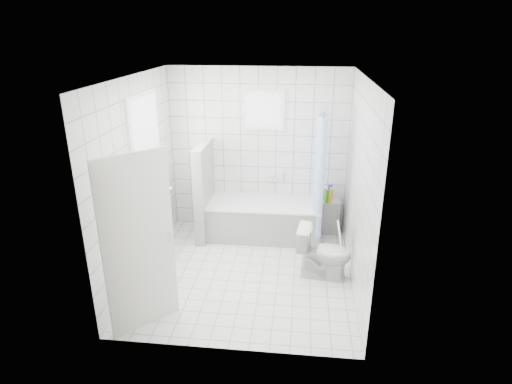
# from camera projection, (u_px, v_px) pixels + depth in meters

# --- Properties ---
(ground) EXTENTS (3.00, 3.00, 0.00)m
(ground) POSITION_uv_depth(u_px,v_px,m) (247.00, 272.00, 5.85)
(ground) COLOR white
(ground) RESTS_ON ground
(ceiling) EXTENTS (3.00, 3.00, 0.00)m
(ceiling) POSITION_uv_depth(u_px,v_px,m) (245.00, 77.00, 4.91)
(ceiling) COLOR white
(ceiling) RESTS_ON ground
(wall_back) EXTENTS (2.80, 0.02, 2.60)m
(wall_back) POSITION_uv_depth(u_px,v_px,m) (258.00, 151.00, 6.77)
(wall_back) COLOR white
(wall_back) RESTS_ON ground
(wall_front) EXTENTS (2.80, 0.02, 2.60)m
(wall_front) POSITION_uv_depth(u_px,v_px,m) (225.00, 238.00, 3.99)
(wall_front) COLOR white
(wall_front) RESTS_ON ground
(wall_left) EXTENTS (0.02, 3.00, 2.60)m
(wall_left) POSITION_uv_depth(u_px,v_px,m) (138.00, 179.00, 5.52)
(wall_left) COLOR white
(wall_left) RESTS_ON ground
(wall_right) EXTENTS (0.02, 3.00, 2.60)m
(wall_right) POSITION_uv_depth(u_px,v_px,m) (359.00, 187.00, 5.23)
(wall_right) COLOR white
(wall_right) RESTS_ON ground
(window_left) EXTENTS (0.01, 0.90, 1.40)m
(window_left) POSITION_uv_depth(u_px,v_px,m) (148.00, 151.00, 5.69)
(window_left) COLOR white
(window_left) RESTS_ON wall_left
(window_back) EXTENTS (0.50, 0.01, 0.50)m
(window_back) POSITION_uv_depth(u_px,v_px,m) (265.00, 111.00, 6.48)
(window_back) COLOR white
(window_back) RESTS_ON wall_back
(window_sill) EXTENTS (0.18, 1.02, 0.08)m
(window_sill) POSITION_uv_depth(u_px,v_px,m) (156.00, 202.00, 5.95)
(window_sill) COLOR white
(window_sill) RESTS_ON wall_left
(door) EXTENTS (0.57, 0.61, 2.00)m
(door) POSITION_uv_depth(u_px,v_px,m) (139.00, 245.00, 4.49)
(door) COLOR silver
(door) RESTS_ON ground
(bathtub) EXTENTS (1.74, 0.77, 0.58)m
(bathtub) POSITION_uv_depth(u_px,v_px,m) (264.00, 219.00, 6.77)
(bathtub) COLOR white
(bathtub) RESTS_ON ground
(partition_wall) EXTENTS (0.15, 0.85, 1.50)m
(partition_wall) POSITION_uv_depth(u_px,v_px,m) (204.00, 191.00, 6.65)
(partition_wall) COLOR white
(partition_wall) RESTS_ON ground
(tiled_ledge) EXTENTS (0.40, 0.24, 0.55)m
(tiled_ledge) POSITION_uv_depth(u_px,v_px,m) (326.00, 216.00, 6.91)
(tiled_ledge) COLOR white
(tiled_ledge) RESTS_ON ground
(toilet) EXTENTS (0.75, 0.49, 0.72)m
(toilet) POSITION_uv_depth(u_px,v_px,m) (324.00, 253.00, 5.63)
(toilet) COLOR white
(toilet) RESTS_ON ground
(curtain_rod) EXTENTS (0.02, 0.80, 0.02)m
(curtain_rod) POSITION_uv_depth(u_px,v_px,m) (322.00, 113.00, 6.05)
(curtain_rod) COLOR silver
(curtain_rod) RESTS_ON wall_back
(shower_curtain) EXTENTS (0.14, 0.48, 1.78)m
(shower_curtain) POSITION_uv_depth(u_px,v_px,m) (319.00, 176.00, 6.25)
(shower_curtain) COLOR #5488F7
(shower_curtain) RESTS_ON curtain_rod
(tub_faucet) EXTENTS (0.18, 0.06, 0.06)m
(tub_faucet) POSITION_uv_depth(u_px,v_px,m) (273.00, 179.00, 6.87)
(tub_faucet) COLOR silver
(tub_faucet) RESTS_ON wall_back
(sill_bottles) EXTENTS (0.14, 0.54, 0.33)m
(sill_bottles) POSITION_uv_depth(u_px,v_px,m) (157.00, 188.00, 5.94)
(sill_bottles) COLOR white
(sill_bottles) RESTS_ON window_sill
(ledge_bottles) EXTENTS (0.14, 0.19, 0.27)m
(ledge_bottles) POSITION_uv_depth(u_px,v_px,m) (328.00, 195.00, 6.74)
(ledge_bottles) COLOR #2D1BDC
(ledge_bottles) RESTS_ON tiled_ledge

